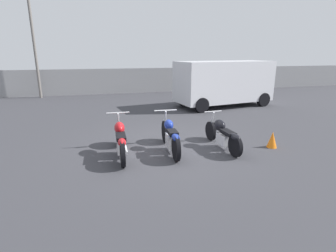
# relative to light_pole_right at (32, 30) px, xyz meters

# --- Properties ---
(ground_plane) EXTENTS (60.00, 60.00, 0.00)m
(ground_plane) POSITION_rel_light_pole_right_xyz_m (5.34, -10.58, -3.97)
(ground_plane) COLOR #38383D
(fence_back) EXTENTS (40.00, 0.04, 1.68)m
(fence_back) POSITION_rel_light_pole_right_xyz_m (5.34, 0.53, -3.13)
(fence_back) COLOR gray
(fence_back) RESTS_ON ground_plane
(light_pole_right) EXTENTS (0.70, 0.35, 6.61)m
(light_pole_right) POSITION_rel_light_pole_right_xyz_m (0.00, 0.00, 0.00)
(light_pole_right) COLOR slate
(light_pole_right) RESTS_ON ground_plane
(motorcycle_slot_0) EXTENTS (0.65, 2.23, 1.05)m
(motorcycle_slot_0) POSITION_rel_light_pole_right_xyz_m (3.95, -10.89, -3.51)
(motorcycle_slot_0) COLOR black
(motorcycle_slot_0) RESTS_ON ground_plane
(motorcycle_slot_1) EXTENTS (0.67, 2.18, 1.05)m
(motorcycle_slot_1) POSITION_rel_light_pole_right_xyz_m (5.32, -10.92, -3.53)
(motorcycle_slot_1) COLOR black
(motorcycle_slot_1) RESTS_ON ground_plane
(motorcycle_slot_2) EXTENTS (0.56, 2.07, 0.97)m
(motorcycle_slot_2) POSITION_rel_light_pole_right_xyz_m (6.85, -11.07, -3.55)
(motorcycle_slot_2) COLOR black
(motorcycle_slot_2) RESTS_ON ground_plane
(parked_van) EXTENTS (5.17, 2.77, 2.28)m
(parked_van) POSITION_rel_light_pole_right_xyz_m (9.73, -5.28, -2.70)
(parked_van) COLOR silver
(parked_van) RESTS_ON ground_plane
(traffic_cone_near) EXTENTS (0.29, 0.29, 0.47)m
(traffic_cone_near) POSITION_rel_light_pole_right_xyz_m (8.29, -11.39, -3.73)
(traffic_cone_near) COLOR orange
(traffic_cone_near) RESTS_ON ground_plane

